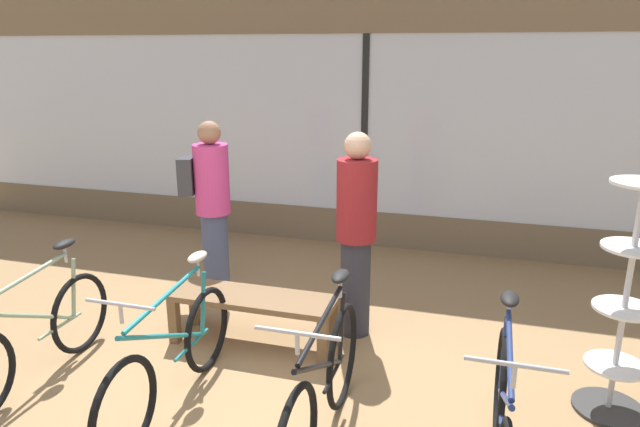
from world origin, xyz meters
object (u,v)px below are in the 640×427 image
at_px(bicycle_far_right, 502,423).
at_px(customer_near_rack, 211,204).
at_px(bicycle_far_left, 35,336).
at_px(customer_by_window, 356,231).
at_px(bicycle_left, 172,358).
at_px(display_bench, 254,304).
at_px(accessory_rack, 623,317).
at_px(bicycle_right, 323,390).

xyz_separation_m(bicycle_far_right, customer_near_rack, (-2.76, 1.96, 0.56)).
height_order(bicycle_far_left, customer_by_window, customer_by_window).
bearing_deg(bicycle_far_left, customer_near_rack, 73.33).
bearing_deg(bicycle_left, display_bench, 78.84).
bearing_deg(accessory_rack, bicycle_right, -152.71).
distance_m(bicycle_far_right, display_bench, 2.28).
bearing_deg(display_bench, bicycle_right, -50.22).
relative_size(bicycle_left, bicycle_right, 0.98).
distance_m(bicycle_far_left, bicycle_right, 2.26).
xyz_separation_m(bicycle_right, accessory_rack, (1.81, 0.93, 0.30)).
bearing_deg(customer_by_window, bicycle_far_left, -145.85).
bearing_deg(bicycle_right, bicycle_far_left, 177.28).
bearing_deg(bicycle_far_left, accessory_rack, 11.49).
bearing_deg(display_bench, customer_near_rack, 133.10).
xyz_separation_m(accessory_rack, customer_by_window, (-1.96, 0.60, 0.24)).
relative_size(bicycle_far_left, bicycle_left, 0.98).
bearing_deg(accessory_rack, display_bench, 176.27).
relative_size(bicycle_right, customer_near_rack, 1.00).
distance_m(bicycle_left, customer_by_window, 1.81).
relative_size(accessory_rack, display_bench, 1.23).
bearing_deg(accessory_rack, customer_near_rack, 163.95).
height_order(bicycle_right, accessory_rack, accessory_rack).
bearing_deg(customer_by_window, bicycle_left, -124.56).
distance_m(bicycle_far_left, bicycle_far_right, 3.32).
relative_size(bicycle_left, display_bench, 1.24).
height_order(bicycle_right, display_bench, bicycle_right).
bearing_deg(customer_near_rack, display_bench, -46.90).
height_order(bicycle_left, customer_by_window, customer_by_window).
distance_m(bicycle_far_left, bicycle_left, 1.14).
xyz_separation_m(bicycle_left, bicycle_far_right, (2.18, -0.14, 0.03)).
relative_size(bicycle_right, display_bench, 1.26).
relative_size(display_bench, customer_near_rack, 0.79).
xyz_separation_m(bicycle_right, customer_by_window, (-0.15, 1.54, 0.54)).
distance_m(bicycle_right, customer_by_window, 1.64).
distance_m(accessory_rack, customer_by_window, 2.07).
bearing_deg(display_bench, bicycle_left, -101.16).
bearing_deg(customer_near_rack, bicycle_far_right, -35.31).
distance_m(bicycle_right, accessory_rack, 2.06).
bearing_deg(bicycle_far_right, bicycle_far_left, 177.95).
bearing_deg(customer_near_rack, accessory_rack, -16.05).
height_order(bicycle_left, bicycle_right, bicycle_right).
height_order(customer_near_rack, customer_by_window, customer_by_window).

